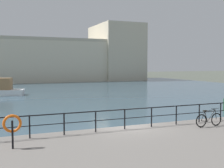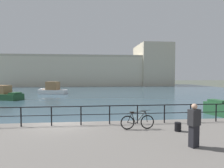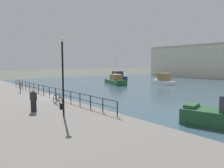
% 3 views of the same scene
% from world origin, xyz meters
% --- Properties ---
extents(ground_plane, '(240.00, 240.00, 0.00)m').
position_xyz_m(ground_plane, '(0.00, 0.00, 0.00)').
color(ground_plane, '#4C5147').
extents(water_basin, '(80.00, 60.00, 0.01)m').
position_xyz_m(water_basin, '(0.00, 30.20, 0.01)').
color(water_basin, '#385160').
rests_on(water_basin, ground_plane).
extents(harbor_building, '(57.45, 15.87, 14.45)m').
position_xyz_m(harbor_building, '(5.52, 56.81, 5.31)').
color(harbor_building, beige).
rests_on(harbor_building, ground_plane).
extents(moored_red_daysailer, '(5.64, 3.38, 2.34)m').
position_xyz_m(moored_red_daysailer, '(-5.77, 26.53, 0.89)').
color(moored_red_daysailer, white).
rests_on(moored_red_daysailer, water_basin).
extents(quay_railing, '(24.14, 0.07, 1.08)m').
position_xyz_m(quay_railing, '(-1.20, -0.75, 1.55)').
color(quay_railing, black).
rests_on(quay_railing, quay_promenade).
extents(parked_bicycle, '(1.77, 0.10, 0.98)m').
position_xyz_m(parked_bicycle, '(4.15, -1.89, 1.21)').
color(parked_bicycle, black).
rests_on(parked_bicycle, quay_promenade).
extents(mooring_bollard, '(0.32, 0.32, 0.44)m').
position_xyz_m(mooring_bollard, '(6.06, -2.45, 1.04)').
color(mooring_bollard, black).
rests_on(mooring_bollard, quay_promenade).
extents(standing_person, '(0.51, 0.42, 1.69)m').
position_xyz_m(standing_person, '(5.74, -4.53, 1.68)').
color(standing_person, black).
rests_on(standing_person, quay_promenade).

